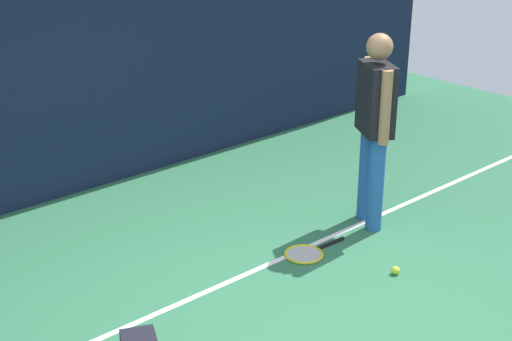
# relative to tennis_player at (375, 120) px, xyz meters

# --- Properties ---
(ground_plane) EXTENTS (12.00, 12.00, 0.00)m
(ground_plane) POSITION_rel_tennis_player_xyz_m (-1.55, -0.65, -0.97)
(ground_plane) COLOR #2D6B47
(back_fence) EXTENTS (10.00, 0.10, 2.92)m
(back_fence) POSITION_rel_tennis_player_xyz_m (-1.55, 2.35, 0.49)
(back_fence) COLOR #141E38
(back_fence) RESTS_ON ground
(court_line) EXTENTS (9.00, 0.05, 0.00)m
(court_line) POSITION_rel_tennis_player_xyz_m (-1.55, 0.03, -0.96)
(court_line) COLOR white
(court_line) RESTS_ON ground
(tennis_player) EXTENTS (0.39, 0.47, 1.70)m
(tennis_player) POSITION_rel_tennis_player_xyz_m (0.00, 0.00, 0.00)
(tennis_player) COLOR #2659A5
(tennis_player) RESTS_ON ground
(tennis_racket) EXTENTS (0.62, 0.34, 0.03)m
(tennis_racket) POSITION_rel_tennis_player_xyz_m (-0.82, -0.05, -0.95)
(tennis_racket) COLOR black
(tennis_racket) RESTS_ON ground
(tennis_ball_near_player) EXTENTS (0.07, 0.07, 0.07)m
(tennis_ball_near_player) POSITION_rel_tennis_player_xyz_m (-0.53, -0.73, -0.93)
(tennis_ball_near_player) COLOR #CCE033
(tennis_ball_near_player) RESTS_ON ground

